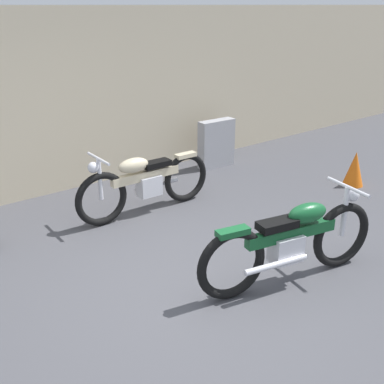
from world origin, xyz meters
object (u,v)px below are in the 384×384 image
at_px(traffic_cone, 354,169).
at_px(motorcycle_green, 292,241).
at_px(stone_marker, 216,144).
at_px(motorcycle_cream, 145,182).

xyz_separation_m(traffic_cone, motorcycle_green, (-2.91, -1.21, 0.18)).
distance_m(stone_marker, traffic_cone, 2.33).
relative_size(stone_marker, traffic_cone, 1.51).
xyz_separation_m(stone_marker, motorcycle_cream, (-2.05, -0.90, 0.03)).
height_order(stone_marker, traffic_cone, stone_marker).
distance_m(traffic_cone, motorcycle_cream, 3.37).
height_order(traffic_cone, motorcycle_cream, motorcycle_cream).
xyz_separation_m(stone_marker, motorcycle_green, (-1.80, -3.26, 0.04)).
bearing_deg(motorcycle_green, traffic_cone, 34.40).
relative_size(stone_marker, motorcycle_green, 0.40).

